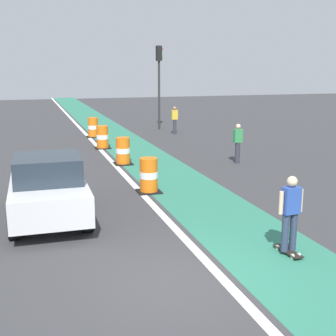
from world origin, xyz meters
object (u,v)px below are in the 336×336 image
Objects in this scene: skateboarder_on_lane at (290,213)px; traffic_barrel_far at (93,128)px; traffic_barrel_front at (149,176)px; traffic_light_corner at (159,73)px; pedestrian_waiting at (175,119)px; parked_sedan_nearest at (48,188)px; pedestrian_crossing at (238,142)px; traffic_barrel_mid at (123,151)px; traffic_barrel_back at (102,137)px.

skateboarder_on_lane is 1.55× the size of traffic_barrel_far.
skateboarder_on_lane is 1.55× the size of traffic_barrel_front.
skateboarder_on_lane is 19.95m from traffic_light_corner.
traffic_barrel_far is at bearing 176.77° from pedestrian_waiting.
traffic_barrel_far is 0.68× the size of pedestrian_waiting.
parked_sedan_nearest is at bearing -115.73° from traffic_light_corner.
pedestrian_waiting is (0.12, 8.55, 0.00)m from pedestrian_crossing.
skateboarder_on_lane is at bearing -39.44° from parked_sedan_nearest.
traffic_barrel_front is (-1.54, 5.56, -0.38)m from skateboarder_on_lane.
traffic_light_corner is at bearing 72.36° from traffic_barrel_front.
parked_sedan_nearest is 3.78× the size of traffic_barrel_far.
pedestrian_waiting reaches higher than traffic_barrel_mid.
traffic_barrel_far is at bearing 90.70° from traffic_barrel_mid.
parked_sedan_nearest is 10.43m from traffic_barrel_back.
traffic_light_corner is 11.14m from pedestrian_crossing.
skateboarder_on_lane reaches higher than traffic_barrel_back.
pedestrian_crossing reaches higher than traffic_barrel_mid.
pedestrian_waiting is (3.18, 17.29, -0.05)m from skateboarder_on_lane.
parked_sedan_nearest is 0.81× the size of traffic_light_corner.
skateboarder_on_lane is 17.62m from traffic_barrel_far.
parked_sedan_nearest is (-4.67, 3.84, -0.08)m from skateboarder_on_lane.
traffic_light_corner is at bearing 24.33° from traffic_barrel_far.
skateboarder_on_lane is 0.41× the size of parked_sedan_nearest.
pedestrian_waiting is (0.26, -2.28, -2.64)m from traffic_light_corner.
traffic_barrel_front is at bearing -90.04° from traffic_barrel_far.
parked_sedan_nearest is 3.78× the size of traffic_barrel_front.
skateboarder_on_lane is 17.58m from pedestrian_waiting.
traffic_barrel_back is (3.04, 9.97, -0.30)m from parked_sedan_nearest.
parked_sedan_nearest reaches higher than traffic_barrel_far.
skateboarder_on_lane reaches higher than pedestrian_waiting.
traffic_light_corner is (4.45, 14.00, 2.97)m from traffic_barrel_front.
traffic_barrel_far is at bearing 88.59° from traffic_barrel_back.
traffic_barrel_front is 12.64m from pedestrian_waiting.
traffic_light_corner is (4.35, 9.64, 2.97)m from traffic_barrel_mid.
traffic_light_corner reaches higher than skateboarder_on_lane.
pedestrian_waiting is at bearing 57.91° from traffic_barrel_mid.
pedestrian_crossing is at bearing 34.66° from traffic_barrel_front.
traffic_barrel_back is 7.90m from traffic_light_corner.
parked_sedan_nearest is at bearing -147.61° from pedestrian_crossing.
traffic_barrel_back is 0.21× the size of traffic_light_corner.
traffic_barrel_back is at bearing 96.70° from skateboarder_on_lane.
traffic_barrel_front is 11.99m from traffic_barrel_far.
traffic_barrel_front is at bearing 28.85° from parked_sedan_nearest.
skateboarder_on_lane is 9.26m from pedestrian_crossing.
parked_sedan_nearest reaches higher than pedestrian_waiting.
traffic_barrel_mid is (-1.44, 9.92, -0.38)m from skateboarder_on_lane.
skateboarder_on_lane reaches higher than traffic_barrel_far.
traffic_barrel_back is at bearing -144.11° from pedestrian_waiting.
traffic_light_corner is (4.44, 2.01, 2.97)m from traffic_barrel_far.
traffic_barrel_far is at bearing -155.67° from traffic_light_corner.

